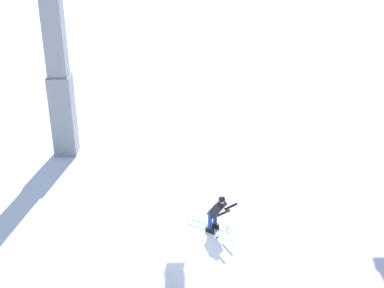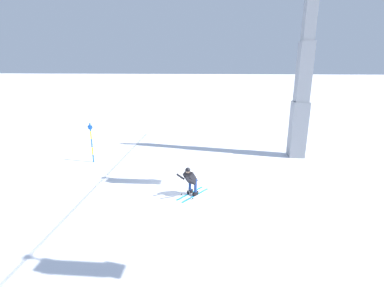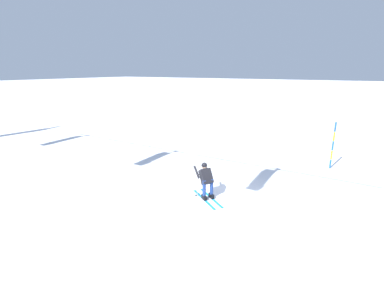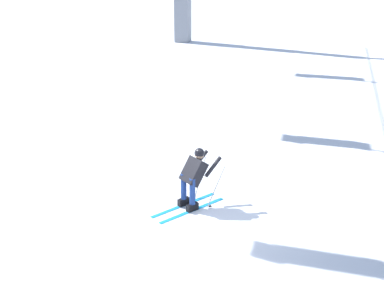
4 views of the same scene
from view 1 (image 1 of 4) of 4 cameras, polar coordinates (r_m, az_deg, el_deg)
The scene contains 3 objects.
ground_plane at distance 16.43m, azimuth 0.55°, elevation -10.48°, with size 260.00×260.00×0.00m, color white.
skier_carving_main at distance 16.34m, azimuth 2.83°, elevation -7.48°, with size 1.68×1.42×1.49m.
lift_tower_near at distance 21.04m, azimuth -14.88°, elevation 9.93°, with size 0.92×2.64×10.72m.
Camera 1 is at (-0.49, -13.42, 9.47)m, focal length 47.92 mm.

